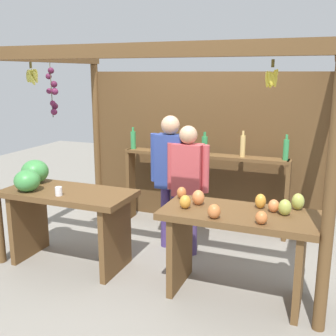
% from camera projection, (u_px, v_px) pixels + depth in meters
% --- Properties ---
extents(ground_plane, '(12.00, 12.00, 0.00)m').
position_uv_depth(ground_plane, '(174.00, 248.00, 4.83)').
color(ground_plane, gray).
rests_on(ground_plane, ground).
extents(market_stall, '(3.39, 2.16, 2.26)m').
position_uv_depth(market_stall, '(188.00, 131.00, 4.97)').
color(market_stall, brown).
rests_on(market_stall, ground).
extents(fruit_counter_left, '(1.40, 0.64, 1.08)m').
position_uv_depth(fruit_counter_left, '(59.00, 202.00, 4.35)').
color(fruit_counter_left, brown).
rests_on(fruit_counter_left, ground).
extents(fruit_counter_right, '(1.37, 0.66, 0.97)m').
position_uv_depth(fruit_counter_right, '(238.00, 233.00, 3.68)').
color(fruit_counter_right, brown).
rests_on(fruit_counter_right, ground).
extents(bottle_shelf_unit, '(2.18, 0.22, 1.33)m').
position_uv_depth(bottle_shelf_unit, '(204.00, 170.00, 5.31)').
color(bottle_shelf_unit, brown).
rests_on(bottle_shelf_unit, ground).
extents(vendor_man, '(0.48, 0.21, 1.56)m').
position_uv_depth(vendor_man, '(170.00, 171.00, 4.67)').
color(vendor_man, '#483575').
rests_on(vendor_man, ground).
extents(vendor_woman, '(0.48, 0.20, 1.47)m').
position_uv_depth(vendor_woman, '(188.00, 180.00, 4.51)').
color(vendor_woman, '#4B396C').
rests_on(vendor_woman, ground).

